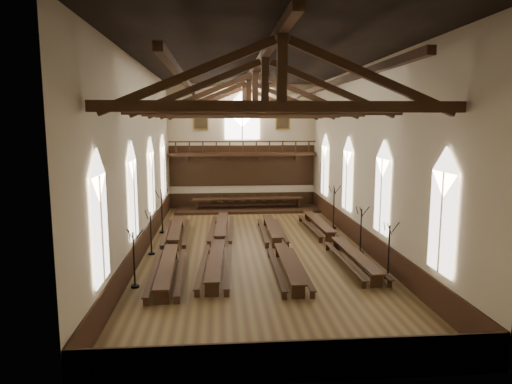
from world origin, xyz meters
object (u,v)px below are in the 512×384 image
at_px(candelabrum_left_mid, 151,241).
at_px(refectory_row_c, 279,244).
at_px(high_table, 248,199).
at_px(candelabrum_right_near, 388,261).
at_px(refectory_row_d, 334,238).
at_px(dais, 248,209).
at_px(refectory_row_a, 172,246).
at_px(refectory_row_b, 219,241).
at_px(candelabrum_left_near, 134,270).
at_px(candelabrum_left_far, 162,220).
at_px(candelabrum_right_far, 334,216).
at_px(candelabrum_right_mid, 361,239).

bearing_deg(candelabrum_left_mid, refectory_row_c, -1.57).
xyz_separation_m(high_table, candelabrum_right_near, (5.19, -16.49, -0.11)).
height_order(refectory_row_d, dais, refectory_row_d).
distance_m(refectory_row_a, refectory_row_b, 2.57).
bearing_deg(candelabrum_right_near, candelabrum_left_near, -178.85).
distance_m(refectory_row_b, candelabrum_left_near, 6.48).
xyz_separation_m(candelabrum_left_far, candelabrum_right_far, (11.10, 0.23, 0.03)).
bearing_deg(candelabrum_left_far, candelabrum_right_mid, -26.44).
bearing_deg(candelabrum_right_mid, candelabrum_left_near, -159.13).
relative_size(refectory_row_d, candelabrum_left_near, 5.44).
xyz_separation_m(candelabrum_left_mid, candelabrum_right_near, (11.10, -4.69, 0.05)).
xyz_separation_m(refectory_row_c, candelabrum_right_mid, (4.31, -0.50, 0.28)).
height_order(candelabrum_right_near, candelabrum_right_far, candelabrum_right_far).
xyz_separation_m(refectory_row_b, candelabrum_right_far, (7.51, 4.59, 0.36)).
bearing_deg(dais, high_table, 0.00).
xyz_separation_m(refectory_row_b, dais, (2.32, 11.32, -0.42)).
height_order(candelabrum_left_far, candelabrum_right_far, candelabrum_right_far).
distance_m(candelabrum_left_near, candelabrum_right_far, 14.93).
xyz_separation_m(refectory_row_a, candelabrum_right_mid, (10.00, -0.48, 0.26)).
distance_m(refectory_row_b, refectory_row_c, 3.27).
bearing_deg(candelabrum_left_far, dais, 49.65).
height_order(high_table, candelabrum_left_mid, candelabrum_left_mid).
xyz_separation_m(refectory_row_c, dais, (-0.88, 11.98, -0.39)).
height_order(candelabrum_right_mid, candelabrum_right_far, candelabrum_right_far).
xyz_separation_m(refectory_row_b, refectory_row_d, (6.45, 0.32, -0.03)).
height_order(candelabrum_left_near, candelabrum_left_mid, candelabrum_left_near).
distance_m(candelabrum_left_mid, candelabrum_right_near, 12.05).
relative_size(refectory_row_a, refectory_row_b, 0.99).
xyz_separation_m(candelabrum_left_near, candelabrum_right_far, (11.10, 9.98, 0.11)).
xyz_separation_m(refectory_row_c, refectory_row_d, (3.25, 0.98, 0.01)).
xyz_separation_m(refectory_row_c, high_table, (-0.88, 11.98, 0.40)).
bearing_deg(high_table, refectory_row_b, -101.60).
relative_size(dais, candelabrum_right_near, 4.42).
height_order(dais, candelabrum_left_near, candelabrum_left_near).
distance_m(dais, candelabrum_right_near, 17.30).
bearing_deg(candelabrum_left_far, candelabrum_left_near, -90.00).
bearing_deg(refectory_row_d, refectory_row_c, -163.16).
xyz_separation_m(candelabrum_left_far, candelabrum_right_mid, (11.10, -5.52, -0.08)).
distance_m(candelabrum_left_far, candelabrum_right_near, 14.63).
bearing_deg(candelabrum_right_far, candelabrum_left_near, -138.04).
bearing_deg(candelabrum_right_far, dais, 127.63).
distance_m(candelabrum_left_near, candelabrum_left_far, 9.75).
distance_m(refectory_row_c, refectory_row_d, 3.40).
bearing_deg(candelabrum_left_far, refectory_row_b, -50.55).
relative_size(high_table, candelabrum_right_mid, 3.45).
distance_m(high_table, candelabrum_right_mid, 13.52).
relative_size(high_table, candelabrum_right_near, 3.39).
bearing_deg(refectory_row_d, candelabrum_right_near, -79.10).
relative_size(candelabrum_left_near, candelabrum_left_far, 0.90).
distance_m(candelabrum_right_near, candelabrum_right_mid, 4.01).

